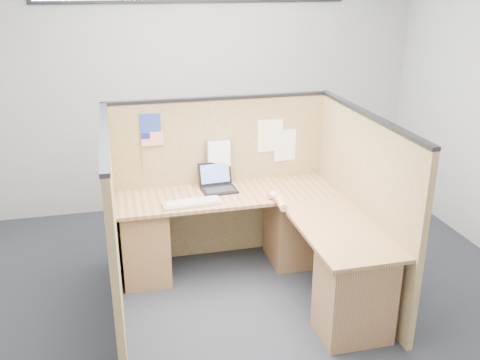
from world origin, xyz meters
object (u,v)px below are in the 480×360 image
object	(u,v)px
laptop	(218,183)
mouse	(273,196)
keyboard	(192,203)
l_desk	(260,246)

from	to	relation	value
laptop	mouse	xyz separation A→B (m)	(0.41, -0.34, -0.03)
mouse	laptop	bearing A→B (deg)	140.43
laptop	keyboard	distance (m)	0.42
l_desk	mouse	bearing A→B (deg)	48.86
l_desk	laptop	distance (m)	0.70
keyboard	laptop	bearing A→B (deg)	43.23
l_desk	laptop	xyz separation A→B (m)	(-0.25, 0.53, 0.39)
keyboard	mouse	bearing A→B (deg)	-6.53
keyboard	mouse	size ratio (longest dim) A/B	5.10
l_desk	mouse	size ratio (longest dim) A/B	20.03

